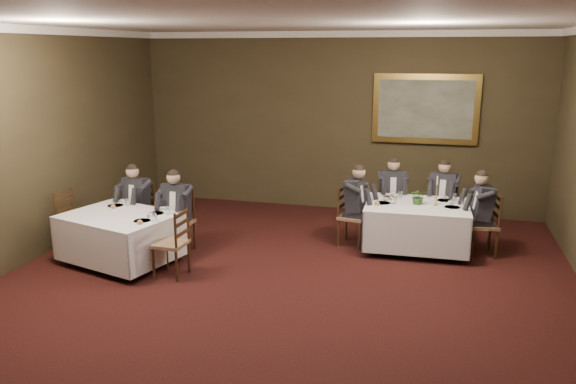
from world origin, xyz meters
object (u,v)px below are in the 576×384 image
at_px(diner_sec_backright, 178,221).
at_px(chair_sec_endright, 172,257).
at_px(chair_main_endright, 482,237).
at_px(diner_main_endright, 483,224).
at_px(candlestick, 436,194).
at_px(chair_sec_endleft, 76,234).
at_px(chair_sec_backright, 179,234).
at_px(painting, 425,109).
at_px(diner_sec_backleft, 138,213).
at_px(diner_main_backleft, 391,204).
at_px(table_second, 120,235).
at_px(chair_main_endleft, 352,228).
at_px(diner_main_endleft, 353,215).
at_px(chair_main_backleft, 391,216).
at_px(chair_main_backright, 442,220).
at_px(chair_sec_backleft, 140,226).
at_px(centerpiece, 419,195).
at_px(diner_main_backright, 443,207).

distance_m(diner_sec_backright, chair_sec_endright, 1.03).
distance_m(chair_main_endright, diner_main_endright, 0.23).
bearing_deg(candlestick, chair_sec_endleft, -165.19).
relative_size(chair_sec_backright, candlestick, 2.04).
distance_m(diner_sec_backright, painting, 5.06).
height_order(diner_sec_backleft, chair_sec_backright, diner_sec_backleft).
relative_size(diner_main_backleft, diner_main_endright, 1.00).
bearing_deg(painting, diner_main_backleft, -110.17).
relative_size(table_second, chair_sec_backright, 1.88).
relative_size(chair_main_endleft, diner_sec_backleft, 0.74).
distance_m(diner_main_endleft, diner_sec_backleft, 3.56).
relative_size(diner_main_backleft, chair_main_endright, 1.35).
relative_size(chair_main_backleft, chair_main_backright, 1.00).
distance_m(candlestick, painting, 2.37).
bearing_deg(chair_sec_endright, candlestick, -58.81).
bearing_deg(diner_main_endleft, diner_sec_backleft, -66.94).
bearing_deg(diner_sec_backright, chair_main_backright, -153.35).
relative_size(chair_sec_backleft, chair_sec_endleft, 1.00).
height_order(diner_main_backleft, chair_main_endright, diner_main_backleft).
bearing_deg(table_second, diner_main_backleft, 33.65).
xyz_separation_m(table_second, diner_main_endleft, (3.27, 1.71, 0.06)).
distance_m(chair_sec_backleft, candlestick, 4.89).
bearing_deg(candlestick, painting, 97.90).
height_order(diner_sec_backleft, centerpiece, diner_sec_backleft).
distance_m(chair_sec_backleft, centerpiece, 4.62).
bearing_deg(centerpiece, chair_sec_endleft, -164.53).
bearing_deg(diner_sec_backright, chair_sec_backright, -90.00).
height_order(diner_main_backright, chair_sec_backright, diner_main_backright).
bearing_deg(diner_main_endleft, centerpiece, 101.52).
height_order(table_second, chair_sec_endright, chair_sec_endright).
distance_m(diner_main_endright, chair_sec_endleft, 6.47).
bearing_deg(diner_main_backleft, table_second, 23.12).
distance_m(diner_sec_backleft, candlestick, 4.87).
bearing_deg(painting, chair_main_backleft, -110.43).
distance_m(table_second, painting, 5.96).
xyz_separation_m(table_second, chair_main_endright, (5.32, 1.77, -0.17)).
bearing_deg(chair_sec_endright, chair_main_endleft, -47.08).
distance_m(chair_main_backleft, centerpiece, 1.14).
xyz_separation_m(chair_main_backright, centerpiece, (-0.40, -0.85, 0.63)).
bearing_deg(chair_main_backleft, diner_main_endleft, 46.39).
xyz_separation_m(diner_main_endright, candlestick, (-0.73, -0.03, 0.43)).
bearing_deg(chair_sec_backleft, diner_sec_backright, 172.56).
distance_m(chair_main_endright, centerpiece, 1.19).
height_order(table_second, diner_main_backleft, diner_main_backleft).
xyz_separation_m(chair_sec_backright, chair_sec_endright, (0.34, -0.95, 0.00)).
bearing_deg(chair_main_endleft, candlestick, 101.36).
relative_size(chair_sec_backright, chair_sec_endright, 1.00).
bearing_deg(diner_sec_backleft, candlestick, -160.96).
height_order(diner_main_backright, centerpiece, diner_main_backright).
distance_m(table_second, chair_sec_endright, 1.03).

